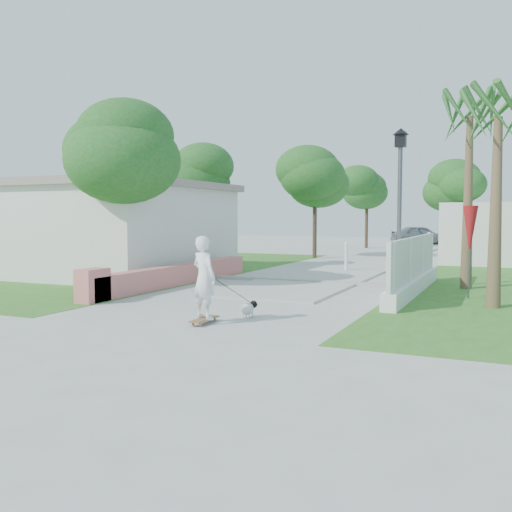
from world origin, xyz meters
The scene contains 20 objects.
ground centered at (0.00, 0.00, 0.00)m, with size 90.00×90.00×0.00m, color #B7B7B2.
path_strip centered at (0.00, 20.00, 0.03)m, with size 3.20×36.00×0.06m, color #B7B7B2.
curb centered at (0.00, 6.00, 0.05)m, with size 6.50×0.25×0.10m, color #999993.
grass_left centered at (-7.00, 8.00, 0.01)m, with size 8.00×20.00×0.01m, color #306A21.
pink_wall centered at (-3.30, 3.55, 0.31)m, with size 0.45×8.20×0.80m.
house_left centered at (-8.00, 6.00, 1.64)m, with size 8.40×7.40×3.23m.
lattice_fence centered at (3.40, 5.00, 0.54)m, with size 0.35×7.00×1.50m.
street_lamp centered at (2.90, 5.50, 2.43)m, with size 0.44×0.44×4.44m.
bollard centered at (0.20, 10.00, 0.58)m, with size 0.14×0.14×1.09m.
patio_umbrella centered at (4.80, 4.50, 1.69)m, with size 0.36×0.36×2.30m.
tree_left_near centered at (-4.48, 2.98, 3.82)m, with size 3.60×3.60×5.28m.
tree_left_mid centered at (-5.48, 8.48, 3.50)m, with size 3.20×3.20×4.85m.
tree_path_left centered at (-2.98, 15.98, 3.82)m, with size 3.40×3.40×5.23m.
tree_path_right centered at (3.22, 19.98, 3.49)m, with size 3.00×3.00×4.79m.
tree_path_far centered at (-2.78, 25.98, 3.82)m, with size 3.20×3.20×5.17m.
palm_far centered at (4.60, 6.50, 4.48)m, with size 1.80×1.80×5.30m.
palm_near centered at (5.40, 3.20, 3.95)m, with size 1.80×1.80×4.70m.
skateboarder centered at (0.52, -0.70, 0.74)m, with size 0.81×1.53×1.67m.
dog centered at (0.92, -0.11, 0.19)m, with size 0.34×0.48×0.34m.
parked_car centered at (-0.16, 31.42, 0.70)m, with size 1.65×4.10×1.40m, color #9C9FA4.
Camera 1 is at (5.72, -10.45, 2.04)m, focal length 40.00 mm.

